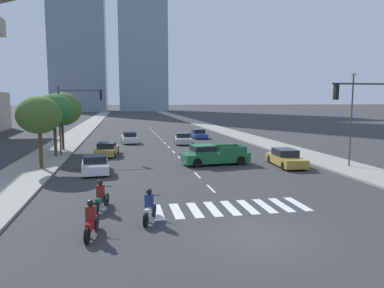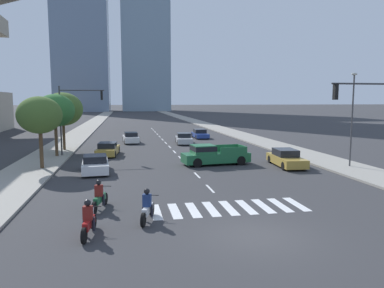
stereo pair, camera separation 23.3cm
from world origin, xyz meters
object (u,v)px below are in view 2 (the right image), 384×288
Objects in this scene: pickup_truck at (213,155)px; street_tree_second at (55,111)px; motorcycle_third at (148,208)px; sedan_white_1 at (131,138)px; traffic_signal_near at (379,113)px; sedan_silver_5 at (184,139)px; street_tree_third at (63,109)px; sedan_gold_3 at (108,149)px; street_lamp_east at (352,112)px; sedan_gold_4 at (286,158)px; motorcycle_lead at (89,222)px; motorcycle_trailing at (100,198)px; traffic_signal_far at (76,108)px; street_tree_nearest at (40,115)px; sedan_white_0 at (95,164)px; sedan_blue_2 at (200,134)px.

pickup_truck is 1.00× the size of street_tree_second.
motorcycle_third is 21.20m from street_tree_second.
traffic_signal_near is at bearing -156.98° from sedan_white_1.
sedan_silver_5 is 16.26m from street_tree_second.
street_tree_third is at bearing 127.53° from sedan_white_1.
sedan_gold_3 is 0.64× the size of street_lamp_east.
street_tree_second reaches higher than sedan_gold_4.
motorcycle_third is at bearing 58.76° from pickup_truck.
pickup_truck is 5.95m from sedan_gold_4.
sedan_gold_4 is (12.08, -18.63, 0.01)m from sedan_white_1.
motorcycle_third is at bearing -73.27° from street_tree_third.
pickup_truck reaches higher than sedan_gold_3.
traffic_signal_near is at bearing -38.58° from street_tree_second.
street_tree_second is (-4.82, 20.96, 3.76)m from motorcycle_lead.
motorcycle_trailing reaches higher than sedan_gold_3.
pickup_truck is 11.02m from sedan_gold_3.
pickup_truck is at bearing -30.16° from traffic_signal_far.
traffic_signal_far is 1.13× the size of street_tree_second.
street_tree_nearest is 0.95× the size of street_tree_second.
traffic_signal_far is at bearing 74.43° from street_tree_nearest.
pickup_truck is (8.36, 11.01, 0.23)m from motorcycle_trailing.
sedan_gold_4 is 1.08× the size of sedan_silver_5.
motorcycle_trailing is at bearing -178.76° from sedan_white_0.
sedan_silver_5 is at bearing 32.33° from street_tree_second.
street_tree_nearest reaches higher than pickup_truck.
street_lamp_east reaches higher than sedan_blue_2.
street_tree_second reaches higher than sedan_white_0.
traffic_signal_far is (-14.85, -14.31, 3.96)m from sedan_blue_2.
sedan_silver_5 is (9.28, 16.46, -0.01)m from sedan_white_0.
motorcycle_lead reaches higher than sedan_white_1.
traffic_signal_near is (4.06, -31.15, 4.02)m from sedan_blue_2.
pickup_truck is 18.09m from sedan_white_1.
sedan_white_1 is at bearing 67.39° from street_tree_nearest.
traffic_signal_near reaches higher than sedan_white_1.
street_lamp_east is (18.63, 7.65, 3.78)m from motorcycle_trailing.
street_tree_second is (-23.64, 9.77, -0.02)m from street_lamp_east.
street_tree_second is at bearing 30.42° from motorcycle_trailing.
sedan_gold_4 reaches higher than sedan_blue_2.
sedan_gold_4 reaches higher than sedan_gold_3.
street_lamp_east reaches higher than motorcycle_third.
sedan_gold_4 is at bearing -114.63° from sedan_gold_3.
sedan_white_0 is 1.01× the size of sedan_white_1.
pickup_truck is at bearing -163.26° from sedan_white_1.
motorcycle_trailing is at bearing -20.21° from sedan_blue_2.
street_tree_third is (-5.01, 21.78, 3.79)m from motorcycle_trailing.
sedan_gold_4 is (5.70, -1.70, -0.19)m from pickup_truck.
traffic_signal_near is at bearing 119.87° from pickup_truck.
street_tree_third is at bearing 90.00° from street_tree_second.
sedan_blue_2 is 0.74× the size of street_tree_third.
motorcycle_trailing is 18.51m from street_tree_second.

